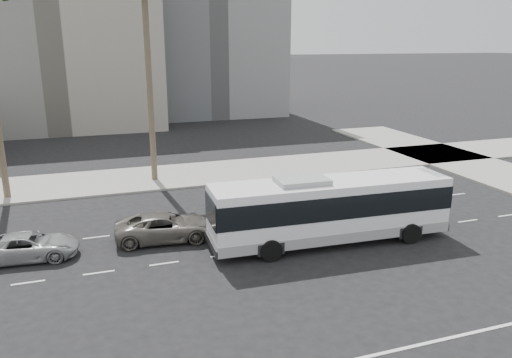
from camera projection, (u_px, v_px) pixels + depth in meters
name	position (u px, v px, depth m)	size (l,w,h in m)	color
ground	(280.00, 247.00, 25.46)	(700.00, 700.00, 0.00)	black
sidewalk_north	(210.00, 173.00, 39.56)	(120.00, 7.00, 0.15)	gray
midrise_beige_west	(56.00, 52.00, 60.29)	(24.00, 18.00, 18.00)	gray
midrise_gray_center	(202.00, 22.00, 71.80)	(20.00, 20.00, 26.00)	slate
highrise_far	(227.00, 5.00, 275.95)	(22.00, 22.00, 60.00)	slate
city_bus	(330.00, 208.00, 25.69)	(12.83, 3.38, 3.66)	white
car_a	(166.00, 227.00, 26.27)	(5.32, 2.45, 1.48)	#635E56
car_b	(28.00, 246.00, 23.98)	(4.71, 2.17, 1.31)	#939497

